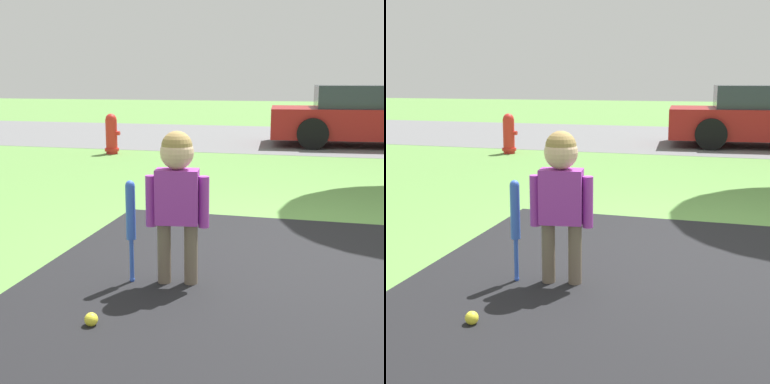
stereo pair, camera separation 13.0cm
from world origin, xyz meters
TOP-DOWN VIEW (x-y plane):
  - ground_plane at (0.00, 0.00)m, footprint 60.00×60.00m
  - street_strip at (0.00, 8.63)m, footprint 40.00×6.00m
  - child at (-0.83, -0.92)m, footprint 0.43×0.23m
  - baseball_bat at (-1.14, -0.98)m, footprint 0.07×0.07m
  - sports_ball at (-1.13, -1.68)m, footprint 0.08×0.08m
  - fire_hydrant at (-3.82, 5.04)m, footprint 0.30×0.27m

SIDE VIEW (x-z plane):
  - ground_plane at x=0.00m, z-range 0.00..0.00m
  - street_strip at x=0.00m, z-range 0.00..0.01m
  - sports_ball at x=-1.13m, z-range 0.00..0.08m
  - fire_hydrant at x=-3.82m, z-range -0.01..0.74m
  - baseball_bat at x=-1.14m, z-range 0.11..0.83m
  - child at x=-0.83m, z-range 0.16..1.21m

